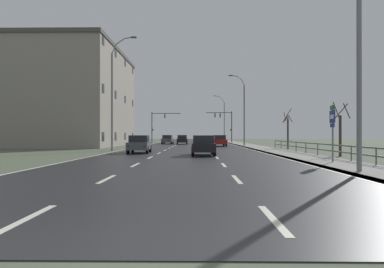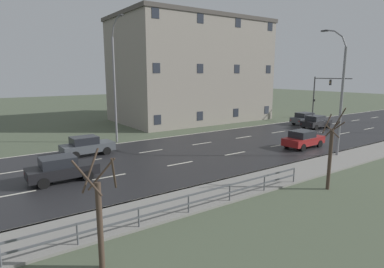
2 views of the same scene
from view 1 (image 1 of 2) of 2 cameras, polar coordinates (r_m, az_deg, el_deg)
name	(u,v)px [view 1 (image 1 of 2)]	position (r m, az deg, el deg)	size (l,w,h in m)	color
ground_plane	(191,145)	(52.07, -0.24, -1.99)	(160.00, 160.00, 0.12)	#4C5642
road_asphalt_strip	(192,143)	(64.06, -0.06, -1.58)	(14.00, 120.00, 0.03)	#232326
sidewalk_right	(234,143)	(64.50, 7.45, -1.53)	(3.00, 120.00, 0.12)	gray
guardrail	(325,148)	(24.12, 22.58, -2.29)	(0.07, 28.05, 1.00)	#515459
street_lamp_foreground	(355,52)	(15.17, 27.13, 12.91)	(2.38, 0.24, 10.27)	slate
street_lamp_midground	(243,111)	(45.21, 9.12, 4.04)	(2.28, 0.24, 10.00)	slate
street_lamp_distant	(224,119)	(76.35, 5.66, 2.66)	(2.66, 0.24, 10.98)	slate
street_lamp_left_bank	(114,95)	(33.36, -13.82, 6.79)	(2.59, 0.24, 11.54)	slate
highway_sign	(333,126)	(19.19, 23.77, 1.29)	(0.09, 0.68, 3.26)	slate
traffic_signal_right	(225,121)	(63.32, 5.97, 2.27)	(5.15, 0.36, 6.24)	#38383A
traffic_signal_left	(157,122)	(63.85, -6.18, 2.07)	(5.82, 0.36, 6.12)	#38383A
car_distant	(140,144)	(28.61, -9.34, -1.76)	(1.99, 4.18, 1.57)	#474C51
car_mid_centre	(219,141)	(45.04, 4.87, -1.17)	(1.98, 4.18, 1.57)	maroon
car_near_right	(203,145)	(24.99, 2.00, -2.00)	(1.87, 4.12, 1.57)	black
car_far_right	(168,139)	(56.73, -4.36, -0.96)	(1.99, 4.18, 1.57)	#474C51
car_near_left	(182,140)	(55.02, -1.77, -0.99)	(1.95, 4.16, 1.57)	black
brick_building	(77,98)	(50.36, -19.87, 6.02)	(13.26, 20.61, 14.01)	gray
bare_tree_near	(340,131)	(26.28, 24.88, 0.45)	(1.39, 1.51, 4.11)	#423328
bare_tree_mid	(288,131)	(38.76, 16.70, 0.59)	(1.09, 1.14, 4.74)	#423328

